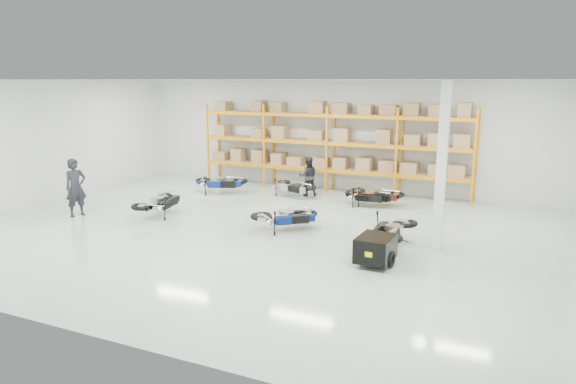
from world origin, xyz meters
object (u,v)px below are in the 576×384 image
at_px(moto_blue_centre, 287,214).
at_px(trailer, 375,249).
at_px(moto_back_a, 220,180).
at_px(person_left, 76,188).
at_px(person_back, 308,176).
at_px(moto_touring_right, 391,226).
at_px(moto_back_d, 375,192).
at_px(moto_back_b, 292,184).
at_px(moto_back_c, 368,193).
at_px(moto_black_far_left, 159,199).
at_px(moto_silver_left, 284,213).

xyz_separation_m(moto_blue_centre, trailer, (3.24, -1.86, -0.10)).
height_order(moto_blue_centre, moto_back_a, moto_back_a).
relative_size(person_left, person_back, 1.27).
height_order(moto_touring_right, moto_back_d, moto_touring_right).
bearing_deg(moto_back_b, person_left, 156.80).
height_order(moto_back_b, person_back, person_back).
distance_m(moto_back_b, moto_back_d, 3.36).
bearing_deg(moto_back_c, moto_black_far_left, 123.60).
relative_size(trailer, moto_back_b, 1.04).
height_order(moto_back_a, person_back, person_back).
bearing_deg(moto_touring_right, person_back, 134.77).
bearing_deg(moto_black_far_left, person_left, 18.27).
height_order(moto_blue_centre, person_left, person_left).
xyz_separation_m(moto_silver_left, trailer, (3.35, -1.90, -0.09)).
relative_size(moto_black_far_left, moto_touring_right, 0.97).
height_order(trailer, person_back, person_back).
height_order(moto_blue_centre, moto_black_far_left, moto_black_far_left).
bearing_deg(moto_back_a, moto_touring_right, -136.95).
bearing_deg(moto_back_d, moto_touring_right, -160.79).
xyz_separation_m(moto_touring_right, trailer, (0.00, -1.60, -0.15)).
bearing_deg(trailer, person_left, -179.54).
bearing_deg(moto_silver_left, moto_blue_centre, -152.87).
bearing_deg(moto_back_a, moto_black_far_left, 159.24).
distance_m(moto_black_far_left, person_back, 6.00).
height_order(trailer, person_left, person_left).
distance_m(moto_back_a, person_back, 3.56).
bearing_deg(person_left, person_back, -24.97).
relative_size(moto_back_b, person_back, 1.10).
bearing_deg(moto_touring_right, moto_back_a, 156.46).
relative_size(moto_silver_left, moto_black_far_left, 0.93).
relative_size(moto_back_c, person_left, 0.81).
relative_size(moto_back_d, person_back, 1.14).
bearing_deg(moto_back_d, moto_back_a, 93.77).
distance_m(moto_black_far_left, moto_back_a, 3.85).
height_order(moto_touring_right, person_left, person_left).
distance_m(moto_back_a, person_left, 5.65).
distance_m(trailer, moto_back_c, 6.10).
height_order(moto_blue_centre, moto_back_c, moto_blue_centre).
bearing_deg(moto_silver_left, moto_back_a, 4.75).
bearing_deg(moto_back_d, person_left, 121.47).
distance_m(moto_silver_left, trailer, 3.85).
bearing_deg(moto_touring_right, trailer, -86.85).
bearing_deg(person_left, moto_back_a, -7.61).
distance_m(moto_blue_centre, moto_silver_left, 0.12).
height_order(moto_blue_centre, moto_touring_right, moto_touring_right).
height_order(moto_back_b, person_left, person_left).
relative_size(moto_blue_centre, moto_back_c, 1.09).
distance_m(moto_blue_centre, moto_black_far_left, 4.65).
bearing_deg(person_back, moto_back_c, 139.10).
relative_size(moto_back_a, moto_back_c, 1.17).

